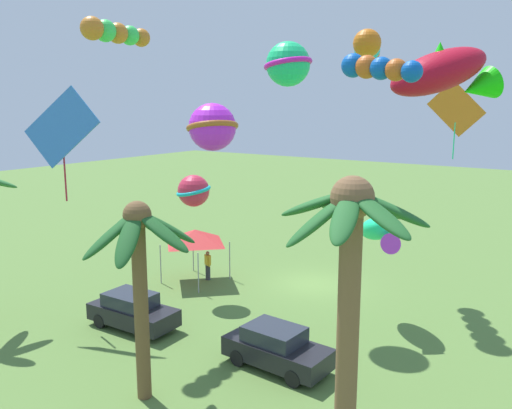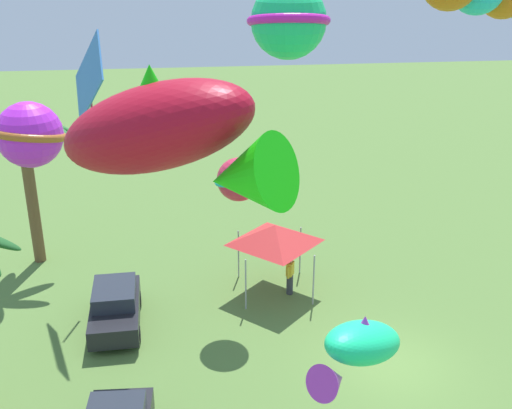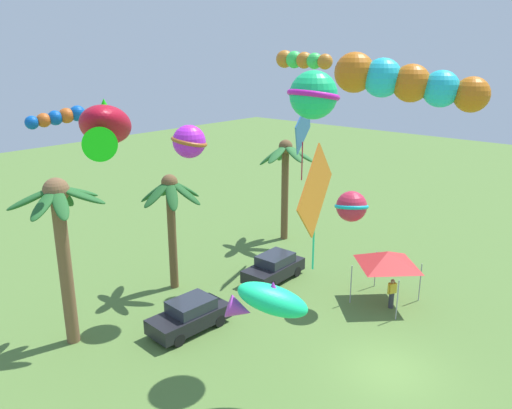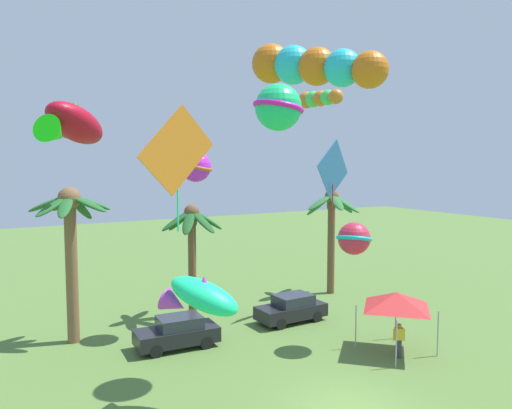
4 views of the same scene
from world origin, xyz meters
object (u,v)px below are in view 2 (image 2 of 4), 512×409
object	(u,v)px
palm_tree_1	(26,146)
festival_tent	(275,234)
kite_fish_5	(359,347)
kite_diamond_9	(89,80)
spectator_0	(290,275)
kite_ball_2	(239,179)
parked_car_0	(115,306)
kite_ball_0	(30,135)
kite_fish_6	(166,133)
kite_ball_8	(289,21)

from	to	relation	value
palm_tree_1	festival_tent	bearing A→B (deg)	-111.89
kite_fish_5	kite_diamond_9	world-z (taller)	kite_diamond_9
spectator_0	kite_ball_2	distance (m)	4.99
parked_car_0	kite_ball_0	distance (m)	9.49
palm_tree_1	kite_diamond_9	distance (m)	5.05
kite_ball_0	kite_diamond_9	world-z (taller)	kite_diamond_9
palm_tree_1	kite_ball_2	distance (m)	9.78
palm_tree_1	kite_fish_6	distance (m)	19.05
kite_ball_0	kite_ball_2	size ratio (longest dim) A/B	1.00
festival_tent	kite_fish_6	world-z (taller)	kite_fish_6
kite_fish_5	kite_ball_8	bearing A→B (deg)	15.31
palm_tree_1	parked_car_0	xyz separation A→B (m)	(-5.68, -3.69, -4.48)
kite_fish_5	kite_ball_0	bearing A→B (deg)	67.80
kite_ball_0	palm_tree_1	bearing A→B (deg)	14.17
parked_car_0	kite_ball_2	size ratio (longest dim) A/B	1.66
festival_tent	kite_fish_6	xyz separation A→B (m)	(-13.42, 3.75, 7.80)
kite_ball_0	festival_tent	bearing A→B (deg)	-45.16
palm_tree_1	kite_ball_2	world-z (taller)	palm_tree_1
parked_car_0	kite_diamond_9	xyz separation A→B (m)	(3.22, 0.55, 7.59)
festival_tent	kite_fish_6	distance (m)	15.97
kite_ball_0	kite_ball_2	distance (m)	8.60
spectator_0	kite_ball_0	distance (m)	12.73
kite_ball_8	kite_ball_0	bearing A→B (deg)	98.43
festival_tent	kite_ball_8	xyz separation A→B (m)	(-6.06, 0.73, 8.55)
kite_ball_8	kite_diamond_9	size ratio (longest dim) A/B	0.46
kite_ball_0	kite_ball_8	world-z (taller)	kite_ball_8
kite_diamond_9	palm_tree_1	bearing A→B (deg)	51.84
kite_ball_2	kite_fish_5	size ratio (longest dim) A/B	0.76
festival_tent	kite_fish_5	bearing A→B (deg)	-177.99
parked_car_0	kite_ball_8	world-z (taller)	kite_ball_8
palm_tree_1	parked_car_0	size ratio (longest dim) A/B	1.78
kite_diamond_9	kite_ball_0	bearing A→B (deg)	177.45
palm_tree_1	kite_fish_5	bearing A→B (deg)	-143.96
festival_tent	kite_diamond_9	xyz separation A→B (m)	(1.47, 6.65, 5.87)
kite_fish_5	spectator_0	bearing A→B (deg)	-1.24
spectator_0	kite_ball_0	bearing A→B (deg)	131.07
spectator_0	kite_fish_5	bearing A→B (deg)	178.76
kite_ball_0	kite_ball_2	world-z (taller)	kite_ball_0
parked_car_0	kite_fish_5	distance (m)	11.00
kite_fish_6	kite_ball_8	world-z (taller)	kite_ball_8
parked_car_0	festival_tent	distance (m)	6.57
kite_ball_2	kite_fish_5	bearing A→B (deg)	-167.82
spectator_0	kite_ball_0	xyz separation A→B (m)	(-6.61, 7.59, 7.80)
spectator_0	kite_ball_0	size ratio (longest dim) A/B	0.67
palm_tree_1	kite_fish_5	world-z (taller)	palm_tree_1
kite_ball_8	palm_tree_1	bearing A→B (deg)	42.20
spectator_0	festival_tent	bearing A→B (deg)	55.93
parked_car_0	kite_fish_5	xyz separation A→B (m)	(-8.26, -6.45, 3.34)
kite_ball_2	kite_fish_6	world-z (taller)	kite_fish_6
festival_tent	kite_ball_0	bearing A→B (deg)	134.84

